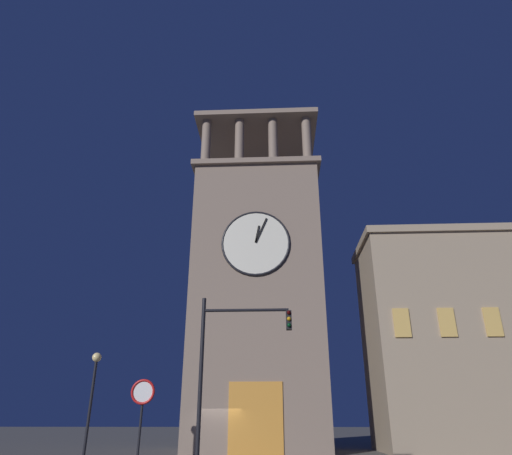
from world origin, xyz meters
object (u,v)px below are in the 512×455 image
at_px(clocktower, 258,297).
at_px(no_horn_sign, 142,401).
at_px(street_lamp, 93,384).
at_px(traffic_signal_near, 229,354).

distance_m(clocktower, no_horn_sign, 19.16).
bearing_deg(no_horn_sign, street_lamp, -57.74).
relative_size(traffic_signal_near, street_lamp, 1.32).
distance_m(clocktower, traffic_signal_near, 15.64).
bearing_deg(no_horn_sign, traffic_signal_near, -130.84).
xyz_separation_m(traffic_signal_near, street_lamp, (6.95, -4.32, -0.79)).
relative_size(traffic_signal_near, no_horn_sign, 2.07).
distance_m(traffic_signal_near, no_horn_sign, 4.14).
xyz_separation_m(clocktower, street_lamp, (7.48, 10.13, -6.76)).
height_order(street_lamp, no_horn_sign, street_lamp).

